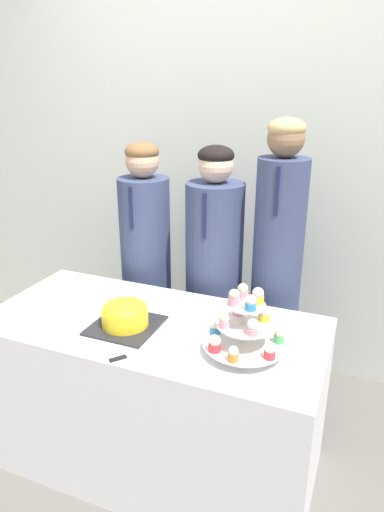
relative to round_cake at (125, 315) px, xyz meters
The scene contains 8 objects.
wall_back 1.29m from the round_cake, 85.68° to the left, with size 9.00×0.06×2.70m.
table 0.45m from the round_cake, 40.20° to the left, with size 1.47×0.68×0.75m.
round_cake is the anchor object (origin of this frame).
cake_knife 0.24m from the round_cake, 57.75° to the right, with size 0.16×0.18×0.01m.
cupcake_stand 0.52m from the round_cake, ahead, with size 0.31×0.31×0.27m.
student_0 0.69m from the round_cake, 110.34° to the left, with size 0.28×0.28×1.44m.
student_1 0.67m from the round_cake, 75.48° to the left, with size 0.30×0.30×1.44m.
student_2 0.81m from the round_cake, 52.19° to the left, with size 0.25×0.25×1.58m.
Camera 1 is at (0.81, -1.20, 1.71)m, focal length 32.00 mm.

